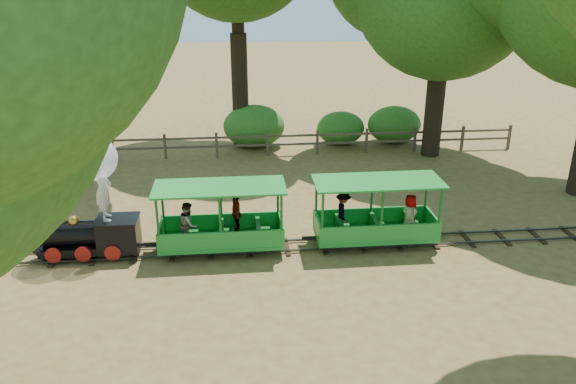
{
  "coord_description": "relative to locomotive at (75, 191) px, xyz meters",
  "views": [
    {
      "loc": [
        -2.28,
        -13.32,
        6.96
      ],
      "look_at": [
        -0.92,
        0.5,
        1.41
      ],
      "focal_mm": 35.0,
      "sensor_mm": 36.0,
      "label": 1
    }
  ],
  "objects": [
    {
      "name": "shrub_mid_w",
      "position": [
        4.81,
        9.23,
        -0.95
      ],
      "size": [
        2.55,
        1.96,
        1.76
      ],
      "primitive_type": "ellipsoid",
      "color": "#2D6B1E",
      "rests_on": "ground"
    },
    {
      "name": "locomotive",
      "position": [
        0.0,
        0.0,
        0.0
      ],
      "size": [
        2.85,
        1.34,
        3.27
      ],
      "color": "black",
      "rests_on": "ground"
    },
    {
      "name": "shrub_west",
      "position": [
        -2.39,
        9.23,
        -1.13
      ],
      "size": [
        2.02,
        1.55,
        1.4
      ],
      "primitive_type": "ellipsoid",
      "color": "#2D6B1E",
      "rests_on": "ground"
    },
    {
      "name": "carriage_rear",
      "position": [
        7.63,
        -0.06,
        -1.08
      ],
      "size": [
        3.35,
        1.37,
        1.74
      ],
      "color": "#1E8D2D",
      "rests_on": "track"
    },
    {
      "name": "track",
      "position": [
        6.28,
        -0.07,
        -1.76
      ],
      "size": [
        22.0,
        1.0,
        0.1
      ],
      "color": "#3F3D3A",
      "rests_on": "ground"
    },
    {
      "name": "carriage_front",
      "position": [
        3.47,
        -0.07,
        -1.08
      ],
      "size": [
        3.35,
        1.42,
        1.74
      ],
      "color": "#1E8D2D",
      "rests_on": "track"
    },
    {
      "name": "ground",
      "position": [
        6.28,
        -0.07,
        -1.83
      ],
      "size": [
        90.0,
        90.0,
        0.0
      ],
      "primitive_type": "plane",
      "color": "olive",
      "rests_on": "ground"
    },
    {
      "name": "shrub_east",
      "position": [
        10.77,
        9.23,
        -1.04
      ],
      "size": [
        2.28,
        1.75,
        1.58
      ],
      "primitive_type": "ellipsoid",
      "color": "#2D6B1E",
      "rests_on": "ground"
    },
    {
      "name": "shrub_mid_e",
      "position": [
        8.46,
        9.23,
        -1.13
      ],
      "size": [
        2.02,
        1.55,
        1.4
      ],
      "primitive_type": "ellipsoid",
      "color": "#2D6B1E",
      "rests_on": "ground"
    },
    {
      "name": "fence",
      "position": [
        6.28,
        7.93,
        -1.25
      ],
      "size": [
        18.1,
        0.1,
        1.0
      ],
      "color": "brown",
      "rests_on": "ground"
    }
  ]
}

